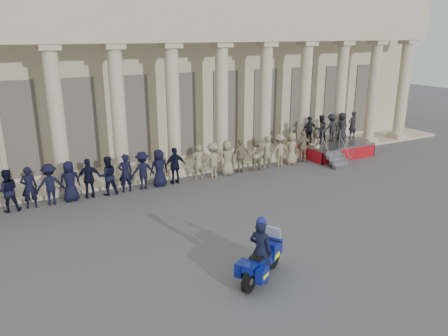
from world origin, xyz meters
TOP-DOWN VIEW (x-y plane):
  - ground at (0.00, 0.00)m, footprint 90.00×90.00m
  - building at (-0.00, 14.74)m, footprint 40.00×12.50m
  - officer_rank at (-0.87, 6.84)m, footprint 20.76×0.65m
  - reviewing_stand at (10.52, 7.22)m, footprint 3.97×3.76m
  - motorcycle at (-0.15, -2.02)m, footprint 1.93×1.41m
  - rider at (-0.25, -2.08)m, footprint 0.73×0.81m

SIDE VIEW (x-z plane):
  - ground at x=0.00m, z-range 0.00..0.00m
  - motorcycle at x=-0.15m, z-range -0.09..1.29m
  - officer_rank at x=-0.87m, z-range 0.00..1.72m
  - rider at x=-0.25m, z-range -0.01..1.94m
  - reviewing_stand at x=10.52m, z-range 0.07..2.41m
  - building at x=0.00m, z-range 0.02..9.02m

